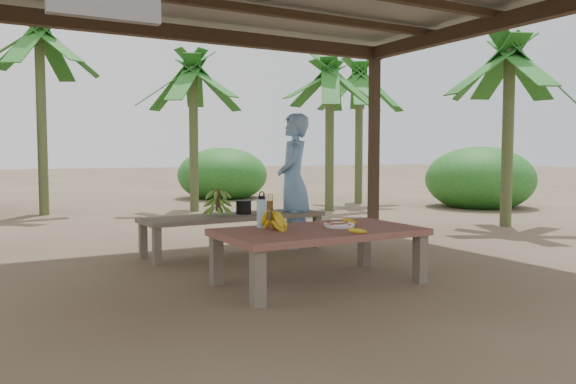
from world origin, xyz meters
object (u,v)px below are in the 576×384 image
work_table (319,236)px  water_flask (262,212)px  woman (293,181)px  ripe_banana_bunch (270,220)px  plate (339,225)px  bench (235,219)px  cooking_pot (244,207)px

work_table → water_flask: water_flask is taller
woman → ripe_banana_bunch: bearing=-3.2°
plate → ripe_banana_bunch: bearing=170.8°
work_table → ripe_banana_bunch: 0.48m
work_table → bench: work_table is taller
water_flask → woman: (1.17, 1.50, 0.19)m
cooking_pot → bench: bearing=-165.4°
bench → woman: bearing=-3.3°
bench → ripe_banana_bunch: bearing=-106.9°
bench → cooking_pot: size_ratio=12.25×
bench → water_flask: water_flask is taller
ripe_banana_bunch → water_flask: water_flask is taller
plate → woman: 1.94m
ripe_banana_bunch → woman: (1.21, 1.73, 0.24)m
water_flask → cooking_pot: size_ratio=1.82×
ripe_banana_bunch → woman: woman is taller
bench → work_table: bearing=-92.4°
bench → woman: 0.91m
ripe_banana_bunch → water_flask: size_ratio=0.91×
work_table → plate: bearing=-1.5°
bench → ripe_banana_bunch: ripe_banana_bunch is taller
water_flask → woman: 1.92m
bench → cooking_pot: cooking_pot is taller
cooking_pot → water_flask: bearing=-108.4°
water_flask → work_table: bearing=-38.7°
cooking_pot → woman: size_ratio=0.11×
woman → plate: bearing=15.1°
plate → cooking_pot: size_ratio=1.56×
plate → water_flask: size_ratio=0.85×
work_table → bench: 1.83m
work_table → bench: bearing=90.7°
water_flask → ripe_banana_bunch: bearing=-98.8°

